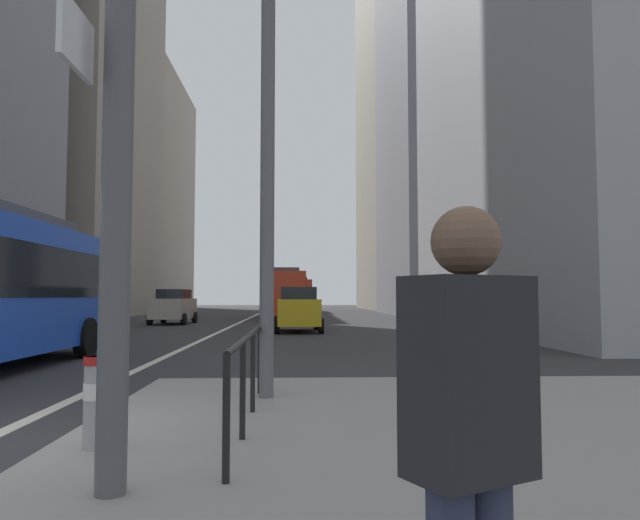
# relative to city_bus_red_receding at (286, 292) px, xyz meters

# --- Properties ---
(ground_plane) EXTENTS (160.00, 160.00, 0.00)m
(ground_plane) POSITION_rel_city_bus_red_receding_xyz_m (-2.60, -15.00, -1.84)
(ground_plane) COLOR #303033
(median_island) EXTENTS (9.00, 10.00, 0.15)m
(median_island) POSITION_rel_city_bus_red_receding_xyz_m (2.90, -36.00, -1.76)
(median_island) COLOR gray
(median_island) RESTS_ON ground
(lane_centre_line) EXTENTS (0.20, 80.00, 0.01)m
(lane_centre_line) POSITION_rel_city_bus_red_receding_xyz_m (-2.60, -5.00, -1.83)
(lane_centre_line) COLOR beige
(lane_centre_line) RESTS_ON ground
(office_tower_left_far) EXTENTS (10.04, 22.16, 28.12)m
(office_tower_left_far) POSITION_rel_city_bus_red_receding_xyz_m (-18.60, 30.51, 12.23)
(office_tower_left_far) COLOR gray
(office_tower_left_far) RESTS_ON ground
(office_tower_right_mid) EXTENTS (11.32, 17.11, 41.07)m
(office_tower_right_mid) POSITION_rel_city_bus_red_receding_xyz_m (14.40, 8.58, 18.70)
(office_tower_right_mid) COLOR gray
(office_tower_right_mid) RESTS_ON ground
(office_tower_right_far) EXTENTS (10.44, 21.70, 48.97)m
(office_tower_right_far) POSITION_rel_city_bus_red_receding_xyz_m (14.40, 30.52, 22.65)
(office_tower_right_far) COLOR gray
(office_tower_right_far) RESTS_ON ground
(city_bus_red_receding) EXTENTS (2.80, 11.27, 3.40)m
(city_bus_red_receding) POSITION_rel_city_bus_red_receding_xyz_m (0.00, 0.00, 0.00)
(city_bus_red_receding) COLOR red
(city_bus_red_receding) RESTS_ON ground
(city_bus_red_distant) EXTENTS (2.83, 11.30, 3.40)m
(city_bus_red_distant) POSITION_rel_city_bus_red_receding_xyz_m (0.84, 18.19, 0.00)
(city_bus_red_distant) COLOR red
(city_bus_red_distant) RESTS_ON ground
(car_oncoming_mid) EXTENTS (2.18, 4.12, 1.94)m
(car_oncoming_mid) POSITION_rel_city_bus_red_receding_xyz_m (-6.16, -7.78, -0.85)
(car_oncoming_mid) COLOR #B2A899
(car_oncoming_mid) RESTS_ON ground
(car_receding_near) EXTENTS (2.15, 4.39, 1.94)m
(car_receding_near) POSITION_rel_city_bus_red_receding_xyz_m (0.80, -15.28, -0.85)
(car_receding_near) COLOR gold
(car_receding_near) RESTS_ON ground
(street_lamp_post) EXTENTS (5.50, 0.32, 8.00)m
(street_lamp_post) POSITION_rel_city_bus_red_receding_xyz_m (0.31, -32.94, 3.45)
(street_lamp_post) COLOR #56565B
(street_lamp_post) RESTS_ON median_island
(bollard_right) EXTENTS (0.20, 0.20, 0.84)m
(bollard_right) POSITION_rel_city_bus_red_receding_xyz_m (-1.14, -35.63, -1.22)
(bollard_right) COLOR #99999E
(bollard_right) RESTS_ON median_island
(pedestrian_railing) EXTENTS (0.06, 4.11, 0.98)m
(pedestrian_railing) POSITION_rel_city_bus_red_receding_xyz_m (0.20, -34.65, -0.97)
(pedestrian_railing) COLOR black
(pedestrian_railing) RESTS_ON median_island
(pedestrian_walking) EXTENTS (0.45, 0.38, 1.68)m
(pedestrian_walking) POSITION_rel_city_bus_red_receding_xyz_m (1.26, -39.31, -0.75)
(pedestrian_walking) COLOR #2D334C
(pedestrian_walking) RESTS_ON median_island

